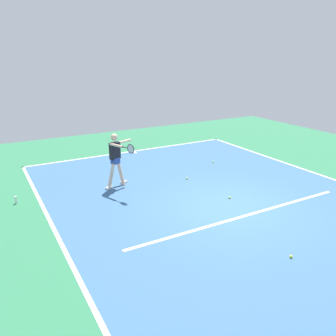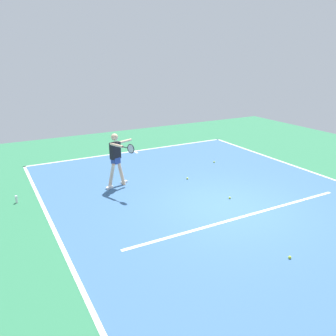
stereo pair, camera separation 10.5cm
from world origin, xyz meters
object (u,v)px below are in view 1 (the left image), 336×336
(tennis_player, at_px, (116,156))
(tennis_ball_centre_court, at_px, (187,178))
(tennis_ball_by_sideline, at_px, (213,162))
(water_bottle, at_px, (16,200))
(tennis_ball_by_baseline, at_px, (291,257))
(tennis_ball_far_corner, at_px, (230,197))

(tennis_player, height_order, tennis_ball_centre_court, tennis_player)
(tennis_ball_by_sideline, relative_size, water_bottle, 0.30)
(tennis_ball_centre_court, height_order, tennis_ball_by_baseline, same)
(tennis_player, bearing_deg, tennis_ball_by_baseline, 85.01)
(tennis_ball_centre_court, relative_size, tennis_ball_by_baseline, 1.00)
(tennis_ball_by_sideline, height_order, water_bottle, water_bottle)
(tennis_ball_centre_court, xyz_separation_m, tennis_ball_by_baseline, (0.65, 5.22, 0.00))
(tennis_ball_by_sideline, distance_m, water_bottle, 7.45)
(tennis_ball_by_baseline, relative_size, tennis_ball_by_sideline, 1.00)
(tennis_ball_far_corner, height_order, tennis_ball_by_baseline, same)
(tennis_ball_far_corner, bearing_deg, tennis_ball_centre_court, -83.51)
(tennis_ball_by_sideline, xyz_separation_m, water_bottle, (7.44, 0.38, 0.08))
(tennis_ball_by_baseline, bearing_deg, tennis_ball_centre_court, -97.05)
(tennis_player, height_order, tennis_ball_by_baseline, tennis_player)
(tennis_ball_by_baseline, relative_size, water_bottle, 0.30)
(tennis_player, height_order, water_bottle, tennis_player)
(tennis_ball_centre_court, relative_size, tennis_ball_far_corner, 1.00)
(tennis_ball_by_baseline, distance_m, water_bottle, 7.67)
(tennis_ball_far_corner, distance_m, water_bottle, 6.36)
(water_bottle, bearing_deg, tennis_ball_by_baseline, 129.03)
(tennis_player, relative_size, tennis_ball_centre_court, 27.16)
(tennis_player, relative_size, tennis_ball_by_sideline, 27.16)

